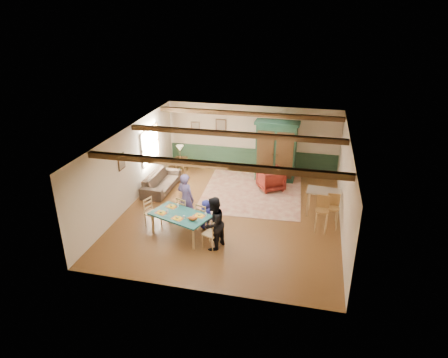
% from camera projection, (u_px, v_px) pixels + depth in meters
% --- Properties ---
extents(floor, '(8.00, 8.00, 0.00)m').
position_uv_depth(floor, '(231.00, 213.00, 13.24)').
color(floor, '#5A3519').
rests_on(floor, ground).
extents(wall_back, '(7.00, 0.02, 2.70)m').
position_uv_depth(wall_back, '(252.00, 138.00, 16.27)').
color(wall_back, beige).
rests_on(wall_back, floor).
extents(wall_left, '(0.02, 8.00, 2.70)m').
position_uv_depth(wall_left, '(130.00, 166.00, 13.43)').
color(wall_left, beige).
rests_on(wall_left, floor).
extents(wall_right, '(0.02, 8.00, 2.70)m').
position_uv_depth(wall_right, '(345.00, 186.00, 11.97)').
color(wall_right, beige).
rests_on(wall_right, floor).
extents(ceiling, '(7.00, 8.00, 0.02)m').
position_uv_depth(ceiling, '(232.00, 135.00, 12.16)').
color(ceiling, silver).
rests_on(ceiling, wall_back).
extents(wainscot_back, '(6.95, 0.03, 0.90)m').
position_uv_depth(wainscot_back, '(251.00, 159.00, 16.61)').
color(wainscot_back, '#1E3824').
rests_on(wainscot_back, floor).
extents(ceiling_beam_front, '(6.95, 0.16, 0.16)m').
position_uv_depth(ceiling_beam_front, '(213.00, 165.00, 10.14)').
color(ceiling_beam_front, '#33200E').
rests_on(ceiling_beam_front, ceiling).
extents(ceiling_beam_mid, '(6.95, 0.16, 0.16)m').
position_uv_depth(ceiling_beam_mid, '(235.00, 134.00, 12.55)').
color(ceiling_beam_mid, '#33200E').
rests_on(ceiling_beam_mid, ceiling).
extents(ceiling_beam_back, '(6.95, 0.16, 0.16)m').
position_uv_depth(ceiling_beam_back, '(249.00, 114.00, 14.87)').
color(ceiling_beam_back, '#33200E').
rests_on(ceiling_beam_back, ceiling).
extents(window_left, '(0.06, 1.60, 1.30)m').
position_uv_depth(window_left, '(150.00, 145.00, 14.86)').
color(window_left, white).
rests_on(window_left, wall_left).
extents(picture_left_wall, '(0.04, 0.42, 0.52)m').
position_uv_depth(picture_left_wall, '(122.00, 162.00, 12.72)').
color(picture_left_wall, gray).
rests_on(picture_left_wall, wall_left).
extents(picture_back_a, '(0.45, 0.04, 0.55)m').
position_uv_depth(picture_back_a, '(221.00, 126.00, 16.33)').
color(picture_back_a, gray).
rests_on(picture_back_a, wall_back).
extents(picture_back_b, '(0.38, 0.04, 0.48)m').
position_uv_depth(picture_back_b, '(195.00, 128.00, 16.62)').
color(picture_back_b, gray).
rests_on(picture_back_b, wall_back).
extents(dining_table, '(1.94, 1.48, 0.71)m').
position_uv_depth(dining_table, '(181.00, 225.00, 11.82)').
color(dining_table, '#1D5C58').
rests_on(dining_table, floor).
extents(dining_chair_far_left, '(0.52, 0.53, 0.90)m').
position_uv_depth(dining_chair_far_left, '(185.00, 210.00, 12.50)').
color(dining_chair_far_left, tan).
rests_on(dining_chair_far_left, floor).
extents(dining_chair_far_right, '(0.52, 0.53, 0.90)m').
position_uv_depth(dining_chair_far_right, '(204.00, 216.00, 12.12)').
color(dining_chair_far_right, tan).
rests_on(dining_chair_far_right, floor).
extents(dining_chair_end_left, '(0.53, 0.52, 0.90)m').
position_uv_depth(dining_chair_end_left, '(153.00, 213.00, 12.33)').
color(dining_chair_end_left, tan).
rests_on(dining_chair_end_left, floor).
extents(dining_chair_end_right, '(0.53, 0.52, 0.90)m').
position_uv_depth(dining_chair_end_right, '(211.00, 233.00, 11.23)').
color(dining_chair_end_right, tan).
rests_on(dining_chair_end_right, floor).
extents(person_man, '(0.70, 0.57, 1.64)m').
position_uv_depth(person_man, '(186.00, 198.00, 12.41)').
color(person_man, '#5E5089').
rests_on(person_man, floor).
extents(person_woman, '(0.82, 0.92, 1.57)m').
position_uv_depth(person_woman, '(214.00, 223.00, 11.05)').
color(person_woman, black).
rests_on(person_woman, floor).
extents(person_child, '(0.54, 0.45, 0.96)m').
position_uv_depth(person_child, '(206.00, 214.00, 12.17)').
color(person_child, '#272D9D').
rests_on(person_child, floor).
extents(cat, '(0.37, 0.24, 0.17)m').
position_uv_depth(cat, '(192.00, 218.00, 11.31)').
color(cat, orange).
rests_on(cat, dining_table).
extents(place_setting_near_left, '(0.46, 0.40, 0.11)m').
position_uv_depth(place_setting_near_left, '(161.00, 211.00, 11.73)').
color(place_setting_near_left, yellow).
rests_on(place_setting_near_left, dining_table).
extents(place_setting_near_center, '(0.46, 0.40, 0.11)m').
position_uv_depth(place_setting_near_center, '(177.00, 217.00, 11.42)').
color(place_setting_near_center, yellow).
rests_on(place_setting_near_center, dining_table).
extents(place_setting_far_left, '(0.46, 0.40, 0.11)m').
position_uv_depth(place_setting_far_left, '(171.00, 205.00, 12.10)').
color(place_setting_far_left, yellow).
rests_on(place_setting_far_left, dining_table).
extents(place_setting_far_right, '(0.46, 0.40, 0.11)m').
position_uv_depth(place_setting_far_right, '(199.00, 214.00, 11.58)').
color(place_setting_far_right, yellow).
rests_on(place_setting_far_right, dining_table).
extents(area_rug, '(3.75, 4.37, 0.01)m').
position_uv_depth(area_rug, '(253.00, 190.00, 14.85)').
color(area_rug, beige).
rests_on(area_rug, floor).
extents(armoire, '(1.69, 0.73, 2.36)m').
position_uv_depth(armoire, '(276.00, 151.00, 15.34)').
color(armoire, '#163726').
rests_on(armoire, floor).
extents(armchair, '(1.19, 1.20, 0.80)m').
position_uv_depth(armchair, '(271.00, 179.00, 14.82)').
color(armchair, '#501210').
rests_on(armchair, floor).
extents(sofa, '(0.86, 2.15, 0.62)m').
position_uv_depth(sofa, '(161.00, 182.00, 14.83)').
color(sofa, '#3A2D24').
rests_on(sofa, floor).
extents(end_table, '(0.50, 0.50, 0.60)m').
position_uv_depth(end_table, '(181.00, 165.00, 16.39)').
color(end_table, '#33200E').
rests_on(end_table, floor).
extents(table_lamp, '(0.31, 0.31, 0.55)m').
position_uv_depth(table_lamp, '(180.00, 152.00, 16.16)').
color(table_lamp, '#C8B781').
rests_on(table_lamp, end_table).
extents(counter_table, '(1.11, 0.70, 0.89)m').
position_uv_depth(counter_table, '(323.00, 203.00, 12.95)').
color(counter_table, tan).
rests_on(counter_table, floor).
extents(bar_stool_left, '(0.43, 0.47, 1.13)m').
position_uv_depth(bar_stool_left, '(322.00, 215.00, 11.97)').
color(bar_stool_left, '#A1743E').
rests_on(bar_stool_left, floor).
extents(bar_stool_right, '(0.39, 0.43, 1.08)m').
position_uv_depth(bar_stool_right, '(333.00, 212.00, 12.17)').
color(bar_stool_right, '#A1743E').
rests_on(bar_stool_right, floor).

